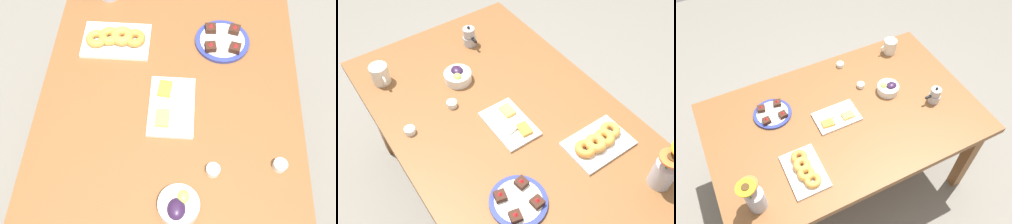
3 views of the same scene
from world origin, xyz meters
The scene contains 11 objects.
ground_plane centered at (0.00, 0.00, 0.00)m, with size 6.00×6.00×0.00m, color slate.
dining_table centered at (0.00, 0.00, 0.65)m, with size 1.60×1.00×0.74m.
coffee_mug centered at (-0.54, -0.37, 0.79)m, with size 0.12×0.09×0.10m.
grape_bowl centered at (-0.34, -0.06, 0.77)m, with size 0.13×0.13×0.07m.
cheese_platter centered at (0.04, -0.01, 0.75)m, with size 0.26×0.17×0.03m.
croissant_platter centered at (0.35, 0.24, 0.76)m, with size 0.19×0.28×0.05m.
jam_cup_honey centered at (-0.17, -0.40, 0.76)m, with size 0.05×0.05×0.03m.
jam_cup_berry centered at (-0.20, -0.17, 0.76)m, with size 0.05×0.05×0.03m.
dessert_plate centered at (0.38, -0.20, 0.75)m, with size 0.23×0.23×0.05m.
flower_vase centered at (0.62, 0.31, 0.82)m, with size 0.11×0.12×0.24m.
moka_pot centered at (-0.55, 0.14, 0.79)m, with size 0.11×0.07×0.12m.
Camera 2 is at (0.90, -0.63, 2.05)m, focal length 40.00 mm.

